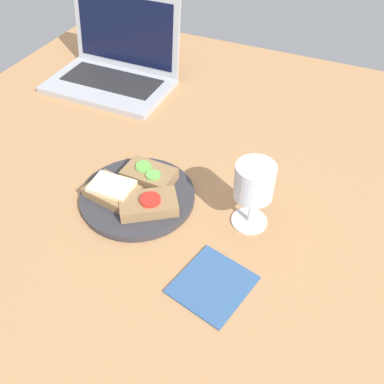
{
  "coord_description": "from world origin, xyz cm",
  "views": [
    {
      "loc": [
        29.59,
        -60.65,
        65.34
      ],
      "look_at": [
        5.05,
        -6.02,
        8.0
      ],
      "focal_mm": 40.0,
      "sensor_mm": 36.0,
      "label": 1
    }
  ],
  "objects": [
    {
      "name": "wooden_table",
      "position": [
        0.0,
        0.0,
        1.5
      ],
      "size": [
        140.0,
        140.0,
        3.0
      ],
      "primitive_type": "cube",
      "color": "#B27F51",
      "rests_on": "ground"
    },
    {
      "name": "sandwich_with_cheese",
      "position": [
        -10.91,
        -9.99,
        5.75
      ],
      "size": [
        11.1,
        8.75,
        2.93
      ],
      "color": "#937047",
      "rests_on": "plate"
    },
    {
      "name": "sandwich_with_cucumber",
      "position": [
        -6.3,
        -2.78,
        5.77
      ],
      "size": [
        10.91,
        7.04,
        3.06
      ],
      "color": "#937047",
      "rests_on": "plate"
    },
    {
      "name": "napkin",
      "position": [
        15.63,
        -20.96,
        3.2
      ],
      "size": [
        14.25,
        14.96,
        0.4
      ],
      "primitive_type": "cube",
      "rotation": [
        0.0,
        0.0,
        -0.24
      ],
      "color": "#33598C",
      "rests_on": "wooden_table"
    },
    {
      "name": "laptop",
      "position": [
        -36.03,
        32.31,
        7.98
      ],
      "size": [
        34.03,
        24.12,
        22.82
      ],
      "color": "#ADAFB5",
      "rests_on": "wooden_table"
    },
    {
      "name": "plate",
      "position": [
        -6.5,
        -7.72,
        3.69
      ],
      "size": [
        23.59,
        23.59,
        1.38
      ],
      "primitive_type": "cylinder",
      "color": "#333338",
      "rests_on": "wooden_table"
    },
    {
      "name": "wine_glass",
      "position": [
        16.61,
        -4.32,
        12.88
      ],
      "size": [
        7.38,
        7.38,
        14.17
      ],
      "color": "white",
      "rests_on": "wooden_table"
    },
    {
      "name": "sandwich_with_tomato",
      "position": [
        -2.31,
        -10.41,
        5.7
      ],
      "size": [
        13.04,
        11.77,
        3.13
      ],
      "color": "#937047",
      "rests_on": "plate"
    }
  ]
}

